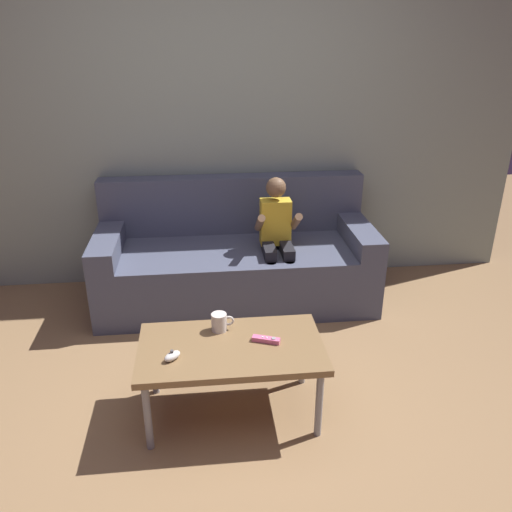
{
  "coord_description": "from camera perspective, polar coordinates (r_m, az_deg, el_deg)",
  "views": [
    {
      "loc": [
        -0.14,
        -1.94,
        1.86
      ],
      "look_at": [
        0.16,
        0.87,
        0.6
      ],
      "focal_mm": 36.5,
      "sensor_mm": 36.0,
      "label": 1
    }
  ],
  "objects": [
    {
      "name": "ground_plane",
      "position": [
        2.69,
        -1.51,
        -19.75
      ],
      "size": [
        9.16,
        9.16,
        0.0
      ],
      "primitive_type": "plane",
      "color": "olive"
    },
    {
      "name": "couch",
      "position": [
        3.79,
        -2.25,
        -0.49
      ],
      "size": [
        1.94,
        0.8,
        0.85
      ],
      "color": "#474C60",
      "rests_on": "ground"
    },
    {
      "name": "nunchuk_white",
      "position": [
        2.53,
        -9.17,
        -10.77
      ],
      "size": [
        0.1,
        0.09,
        0.05
      ],
      "color": "white",
      "rests_on": "coffee_table"
    },
    {
      "name": "game_remote_pink_near_edge",
      "position": [
        2.63,
        1.12,
        -9.15
      ],
      "size": [
        0.14,
        0.08,
        0.03
      ],
      "color": "pink",
      "rests_on": "coffee_table"
    },
    {
      "name": "coffee_table",
      "position": [
        2.63,
        -2.74,
        -10.48
      ],
      "size": [
        0.92,
        0.52,
        0.41
      ],
      "color": "brown",
      "rests_on": "ground"
    },
    {
      "name": "person_seated_on_couch",
      "position": [
        3.56,
        2.31,
        2.14
      ],
      "size": [
        0.29,
        0.36,
        0.93
      ],
      "color": "black",
      "rests_on": "ground"
    },
    {
      "name": "wall_back",
      "position": [
        3.89,
        -4.15,
        14.85
      ],
      "size": [
        4.58,
        0.05,
        2.5
      ],
      "primitive_type": "cube",
      "color": "gray",
      "rests_on": "ground"
    },
    {
      "name": "coffee_mug",
      "position": [
        2.71,
        -4.0,
        -7.23
      ],
      "size": [
        0.12,
        0.08,
        0.09
      ],
      "color": "silver",
      "rests_on": "coffee_table"
    }
  ]
}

